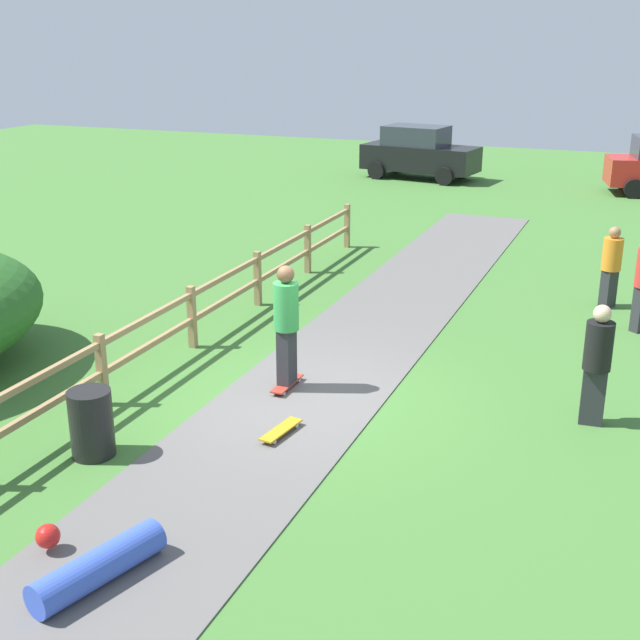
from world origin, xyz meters
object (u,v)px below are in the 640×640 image
object	(u,v)px
skater_fallen	(94,564)
bystander_orange	(611,264)
skateboard_loose	(281,430)
parked_car_black	(419,153)
bystander_black	(597,359)
skater_riding	(286,321)
trash_bin	(91,423)

from	to	relation	value
skater_fallen	bystander_orange	xyz separation A→B (m)	(4.07, 11.17, 0.69)
bystander_orange	skateboard_loose	bearing A→B (deg)	-115.87
skateboard_loose	parked_car_black	distance (m)	21.48
bystander_black	parked_car_black	distance (m)	20.66
skateboard_loose	parked_car_black	size ratio (longest dim) A/B	0.19
skateboard_loose	parked_car_black	world-z (taller)	parked_car_black
skater_fallen	parked_car_black	size ratio (longest dim) A/B	0.34
skater_riding	skater_fallen	size ratio (longest dim) A/B	1.29
parked_car_black	trash_bin	bearing A→B (deg)	-84.97
skater_riding	bystander_orange	distance (m)	7.44
trash_bin	bystander_black	bearing A→B (deg)	29.90
bystander_orange	trash_bin	bearing A→B (deg)	-122.41
trash_bin	bystander_black	xyz separation A→B (m)	(5.88, 3.38, 0.51)
skateboard_loose	bystander_orange	size ratio (longest dim) A/B	0.50
trash_bin	skater_riding	distance (m)	3.29
bystander_orange	skater_fallen	bearing A→B (deg)	-110.02
skater_riding	bystander_black	size ratio (longest dim) A/B	1.11
bystander_black	parked_car_black	world-z (taller)	parked_car_black
trash_bin	bystander_orange	xyz separation A→B (m)	(5.70, 8.98, 0.44)
skater_riding	parked_car_black	bearing A→B (deg)	99.93
trash_bin	parked_car_black	world-z (taller)	parked_car_black
skater_fallen	bystander_orange	size ratio (longest dim) A/B	0.92
bystander_orange	parked_car_black	distance (m)	15.54
skater_riding	parked_car_black	size ratio (longest dim) A/B	0.44
skater_fallen	parked_car_black	distance (m)	24.96
skater_fallen	skateboard_loose	xyz separation A→B (m)	(0.40, 3.60, -0.11)
trash_bin	parked_car_black	distance (m)	22.58
parked_car_black	bystander_orange	bearing A→B (deg)	-60.40
skateboard_loose	bystander_orange	xyz separation A→B (m)	(3.67, 7.58, 0.80)
skateboard_loose	bystander_black	size ratio (longest dim) A/B	0.47
parked_car_black	skateboard_loose	bearing A→B (deg)	-79.25
trash_bin	skateboard_loose	bearing A→B (deg)	34.68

